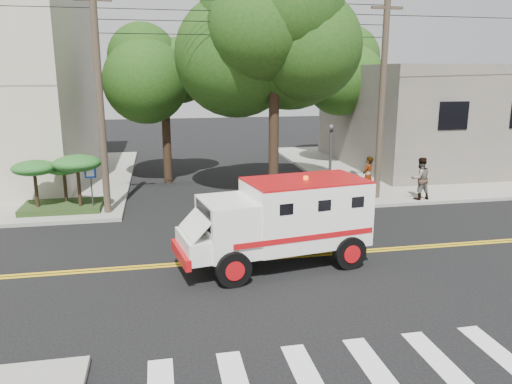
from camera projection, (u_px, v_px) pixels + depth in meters
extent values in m
plane|color=black|center=(273.00, 258.00, 15.89)|extent=(100.00, 100.00, 0.00)
cube|color=gray|center=(434.00, 165.00, 31.28)|extent=(17.00, 17.00, 0.15)
cube|color=#625D54|center=(456.00, 115.00, 31.32)|extent=(14.00, 12.00, 6.00)
cylinder|color=#382D23|center=(100.00, 105.00, 19.50)|extent=(0.28, 0.28, 9.00)
cylinder|color=#382D23|center=(382.00, 101.00, 21.93)|extent=(0.28, 0.28, 9.00)
cylinder|color=black|center=(274.00, 126.00, 21.55)|extent=(0.44, 0.44, 7.00)
sphere|color=#163E11|center=(275.00, 41.00, 20.72)|extent=(5.32, 5.32, 5.32)
sphere|color=#163E11|center=(306.00, 26.00, 20.08)|extent=(4.56, 4.56, 4.56)
cylinder|color=black|center=(166.00, 130.00, 26.11)|extent=(0.44, 0.44, 5.60)
sphere|color=#163E11|center=(164.00, 75.00, 25.45)|extent=(3.92, 3.92, 3.92)
sphere|color=#163E11|center=(181.00, 67.00, 24.98)|extent=(3.36, 3.36, 3.36)
cylinder|color=black|center=(346.00, 116.00, 32.04)|extent=(0.44, 0.44, 5.95)
sphere|color=#163E11|center=(348.00, 69.00, 31.35)|extent=(4.20, 4.20, 4.20)
sphere|color=#163E11|center=(366.00, 61.00, 30.84)|extent=(3.60, 3.60, 3.60)
cylinder|color=#3F3F42|center=(330.00, 166.00, 21.52)|extent=(0.12, 0.12, 3.60)
imported|color=#3F3F42|center=(331.00, 135.00, 21.20)|extent=(0.15, 0.18, 0.90)
cylinder|color=#3F3F42|center=(92.00, 191.00, 20.40)|extent=(0.06, 0.06, 2.00)
cube|color=#0C33A5|center=(90.00, 173.00, 20.16)|extent=(0.45, 0.03, 0.45)
cube|color=#1E3314|center=(63.00, 206.00, 20.90)|extent=(3.20, 2.00, 0.24)
cylinder|color=black|center=(36.00, 189.00, 20.24)|extent=(0.14, 0.14, 1.52)
ellipsoid|color=#15461B|center=(34.00, 168.00, 20.04)|extent=(1.73, 1.73, 0.60)
cylinder|color=black|center=(65.00, 186.00, 21.12)|extent=(0.14, 0.14, 1.36)
ellipsoid|color=#15461B|center=(63.00, 168.00, 20.94)|extent=(1.55, 1.55, 0.54)
cylinder|color=black|center=(79.00, 186.00, 20.35)|extent=(0.14, 0.14, 1.68)
ellipsoid|color=#15461B|center=(77.00, 163.00, 20.13)|extent=(1.91, 1.91, 0.66)
cube|color=white|center=(305.00, 212.00, 15.25)|extent=(3.86, 2.66, 1.92)
cube|color=white|center=(228.00, 226.00, 14.45)|extent=(1.78, 2.23, 1.55)
cube|color=black|center=(204.00, 215.00, 14.11)|extent=(0.31, 1.54, 0.64)
cube|color=white|center=(196.00, 245.00, 14.23)|extent=(1.11, 1.94, 0.64)
cube|color=#B10D12|center=(181.00, 254.00, 14.12)|extent=(0.49, 1.97, 0.32)
cube|color=#B10D12|center=(306.00, 180.00, 15.02)|extent=(3.86, 2.66, 0.05)
cylinder|color=black|center=(233.00, 269.00, 13.67)|extent=(1.04, 0.45, 1.01)
cylinder|color=black|center=(213.00, 245.00, 15.53)|extent=(1.04, 0.45, 1.01)
cylinder|color=black|center=(350.00, 253.00, 14.92)|extent=(1.04, 0.45, 1.01)
cylinder|color=black|center=(318.00, 232.00, 16.78)|extent=(1.04, 0.45, 1.01)
imported|color=gray|center=(368.00, 176.00, 22.98)|extent=(0.81, 0.77, 1.86)
imported|color=gray|center=(420.00, 178.00, 22.38)|extent=(0.98, 0.80, 1.91)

